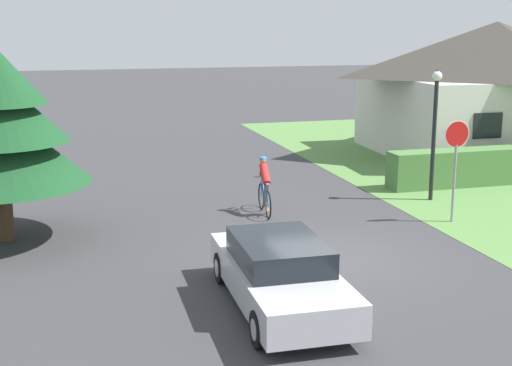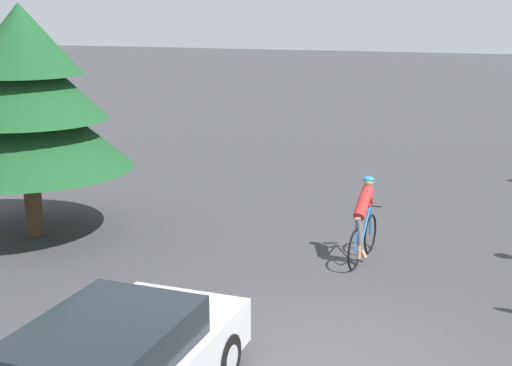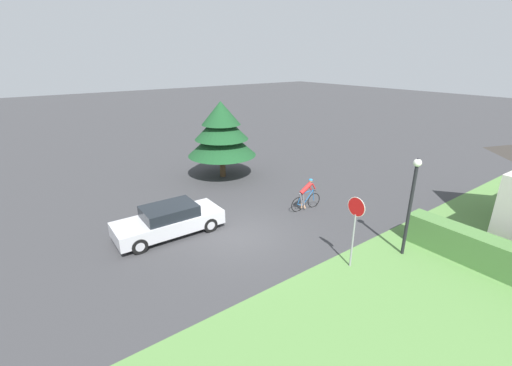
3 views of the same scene
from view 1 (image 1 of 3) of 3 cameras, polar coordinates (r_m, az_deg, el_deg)
The scene contains 6 objects.
ground_plane at distance 16.49m, azimuth 5.99°, elevation -6.04°, with size 140.00×140.00×0.00m, color #38383A.
cottage_house at distance 30.75m, azimuth 18.45°, elevation 7.38°, with size 9.90×8.49×5.33m.
sedan_left_lane at distance 13.52m, azimuth 1.90°, elevation -7.28°, with size 1.91×4.63×1.33m.
cyclist at distance 20.01m, azimuth 0.71°, elevation -0.33°, with size 0.44×1.81×1.62m.
stop_sign at distance 19.64m, azimuth 15.70°, elevation 2.50°, with size 0.72×0.07×2.77m.
street_lamp at distance 21.90m, azimuth 14.11°, elevation 4.99°, with size 0.30×0.30×3.95m.
Camera 1 is at (-5.86, -14.48, 5.28)m, focal length 50.00 mm.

